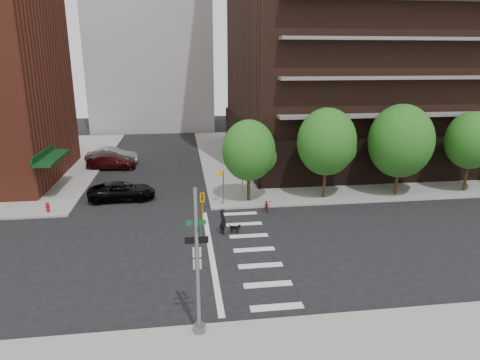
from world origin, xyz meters
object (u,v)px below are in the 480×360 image
Objects in this scene: parked_car_maroon at (111,162)px; parked_car_silver at (112,156)px; traffic_signal at (198,274)px; parked_car_black at (122,191)px; dog_walker at (223,221)px; fire_hydrant at (48,207)px; scooter at (267,205)px.

parked_car_maroon is 2.30m from parked_car_silver.
traffic_signal is at bearing -159.51° from parked_car_maroon.
parked_car_black is at bearing -169.44° from parked_car_silver.
dog_walker reaches higher than parked_car_maroon.
traffic_signal is 28.94m from parked_car_maroon.
traffic_signal reaches higher than fire_hydrant.
parked_car_black is (-5.21, 17.83, -1.99)m from traffic_signal.
fire_hydrant is 15.60m from scooter.
fire_hydrant is at bearing -178.32° from scooter.
fire_hydrant is 0.44× the size of dog_walker.
parked_car_maroon reaches higher than fire_hydrant.
parked_car_silver is at bearing 104.37° from traffic_signal.
parked_car_silver is 22.30m from dog_walker.
parked_car_maroon is (-7.48, 27.89, -2.00)m from traffic_signal.
dog_walker is at bearing -155.39° from parked_car_silver.
traffic_signal reaches higher than parked_car_black.
traffic_signal is 10.42m from dog_walker.
fire_hydrant reaches higher than scooter.
traffic_signal is 8.20× the size of fire_hydrant.
parked_car_maroon is at bearing -174.78° from parked_car_silver.
scooter is at bearing -111.22° from parked_car_black.
traffic_signal is 1.16× the size of parked_car_silver.
fire_hydrant is at bearing 174.03° from parked_car_maroon.
parked_car_maroon is 19.03m from scooter.
parked_car_silver reaches higher than parked_car_black.
parked_car_black is 3.07× the size of dog_walker.
parked_car_black is at bearing -161.77° from parked_car_maroon.
dog_walker is (-3.60, -3.93, 0.42)m from scooter.
parked_car_silver reaches higher than parked_car_maroon.
scooter is 5.35m from dog_walker.
parked_car_silver is (2.30, 14.88, 0.30)m from fire_hydrant.
dog_walker reaches higher than parked_car_black.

